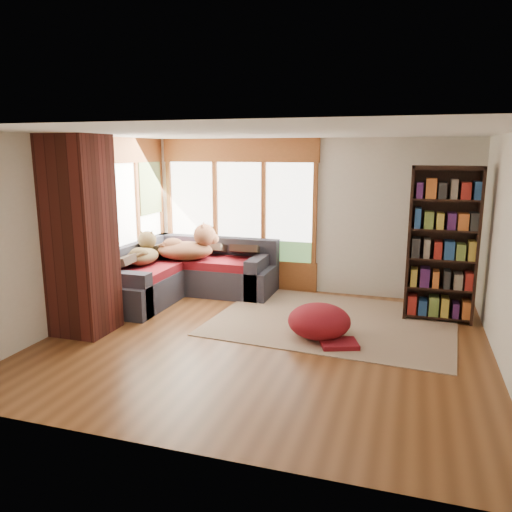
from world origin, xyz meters
The scene contains 17 objects.
floor centered at (0.00, 0.00, 0.00)m, with size 5.50×5.50×0.00m, color brown.
ceiling centered at (0.00, 0.00, 2.60)m, with size 5.50×5.50×0.00m, color white.
wall_back centered at (0.00, 2.50, 1.30)m, with size 5.50×0.04×2.60m, color silver.
wall_front centered at (0.00, -2.50, 1.30)m, with size 5.50×0.04×2.60m, color silver.
wall_left centered at (-2.75, 0.00, 1.30)m, with size 0.04×5.00×2.60m, color silver.
wall_right centered at (2.75, 0.00, 1.30)m, with size 0.04×5.00×2.60m, color silver.
windows_back centered at (-1.20, 2.47, 1.35)m, with size 2.82×0.10×1.90m.
windows_left centered at (-2.72, 1.20, 1.35)m, with size 0.10×2.62×1.90m.
roller_blind centered at (-2.69, 2.03, 1.75)m, with size 0.03×0.72×0.90m, color #768F53.
brick_chimney centered at (-2.40, -0.35, 1.30)m, with size 0.70×0.70×2.60m, color #471914.
sectional_sofa centered at (-1.95, 1.70, 0.30)m, with size 2.20×2.20×0.80m.
area_rug centered at (0.72, 1.03, 0.01)m, with size 3.32×2.54×0.01m, color beige.
bookshelf centered at (2.14, 1.56, 1.10)m, with size 0.94×0.31×2.19m.
pouf centered at (0.64, 0.35, 0.23)m, with size 0.82×0.82×0.44m, color maroon.
dog_tan centered at (-1.79, 1.67, 0.80)m, with size 1.08×0.83×0.53m.
dog_brindle centered at (-2.40, 1.21, 0.75)m, with size 0.63×0.86×0.43m.
throw_pillows centered at (-1.92, 1.85, 0.78)m, with size 1.98×1.68×0.45m.
Camera 1 is at (1.70, -5.78, 2.39)m, focal length 35.00 mm.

